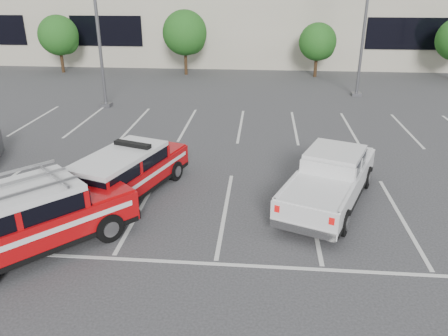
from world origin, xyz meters
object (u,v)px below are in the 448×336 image
(tree_mid_left, at_px, (186,34))
(light_pole_left, at_px, (96,12))
(ladder_suv, at_px, (26,224))
(fire_chief_suv, at_px, (128,175))
(white_pickup, at_px, (329,184))
(tree_left, at_px, (60,37))
(convention_building, at_px, (256,5))
(tree_mid_right, at_px, (319,43))
(light_pole_mid, at_px, (366,9))

(tree_mid_left, distance_m, light_pole_left, 10.73)
(tree_mid_left, bearing_deg, ladder_suv, -90.15)
(fire_chief_suv, height_order, white_pickup, fire_chief_suv)
(tree_left, distance_m, fire_chief_suv, 24.24)
(white_pickup, bearing_deg, convention_building, 117.48)
(tree_mid_left, distance_m, ladder_suv, 24.82)
(tree_left, bearing_deg, ladder_suv, -68.11)
(tree_mid_right, xyz_separation_m, light_pole_left, (-13.09, -10.05, 2.68))
(convention_building, distance_m, light_pole_mid, 17.27)
(tree_mid_right, bearing_deg, light_pole_mid, -72.48)
(tree_mid_left, xyz_separation_m, light_pole_left, (-3.09, -10.05, 2.14))
(tree_mid_left, xyz_separation_m, fire_chief_suv, (1.57, -21.20, -2.33))
(tree_mid_right, bearing_deg, convention_building, 116.57)
(tree_mid_left, relative_size, ladder_suv, 0.91)
(light_pole_mid, bearing_deg, tree_mid_right, 107.52)
(light_pole_left, bearing_deg, fire_chief_suv, -67.30)
(tree_mid_left, distance_m, tree_mid_right, 10.01)
(tree_mid_left, distance_m, fire_chief_suv, 21.38)
(light_pole_mid, xyz_separation_m, ladder_suv, (-11.97, -18.68, -4.35))
(tree_mid_right, distance_m, light_pole_mid, 6.88)
(convention_building, bearing_deg, ladder_suv, -98.48)
(light_pole_left, distance_m, ladder_suv, 15.61)
(tree_left, xyz_separation_m, light_pole_left, (6.91, -10.05, 2.41))
(light_pole_left, bearing_deg, white_pickup, -44.56)
(tree_left, height_order, fire_chief_suv, tree_left)
(light_pole_mid, xyz_separation_m, white_pickup, (-3.71, -15.11, -4.52))
(convention_building, height_order, ladder_suv, convention_building)
(ladder_suv, bearing_deg, tree_left, 154.35)
(tree_mid_right, xyz_separation_m, light_pole_mid, (1.91, -6.05, 2.68))
(tree_mid_left, height_order, white_pickup, tree_mid_left)
(tree_left, bearing_deg, fire_chief_suv, -61.37)
(light_pole_mid, relative_size, white_pickup, 1.77)
(light_pole_left, distance_m, white_pickup, 16.47)
(convention_building, height_order, white_pickup, convention_building)
(light_pole_mid, height_order, fire_chief_suv, light_pole_mid)
(light_pole_left, height_order, fire_chief_suv, light_pole_left)
(light_pole_left, relative_size, ladder_suv, 1.93)
(convention_building, xyz_separation_m, white_pickup, (3.10, -30.98, -4.05))
(white_pickup, bearing_deg, ladder_suv, -134.88)
(light_pole_mid, distance_m, fire_chief_suv, 18.88)
(tree_mid_left, height_order, fire_chief_suv, tree_mid_left)
(tree_left, relative_size, tree_mid_right, 1.11)
(tree_left, xyz_separation_m, tree_mid_left, (10.00, 0.00, 0.27))
(fire_chief_suv, bearing_deg, light_pole_left, 131.35)
(white_pickup, bearing_deg, light_pole_left, 157.20)
(convention_building, height_order, light_pole_left, convention_building)
(light_pole_left, height_order, white_pickup, light_pole_left)
(tree_mid_left, relative_size, light_pole_left, 0.47)
(convention_building, xyz_separation_m, tree_mid_left, (-5.09, -9.82, -1.68))
(ladder_suv, bearing_deg, fire_chief_suv, 107.60)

